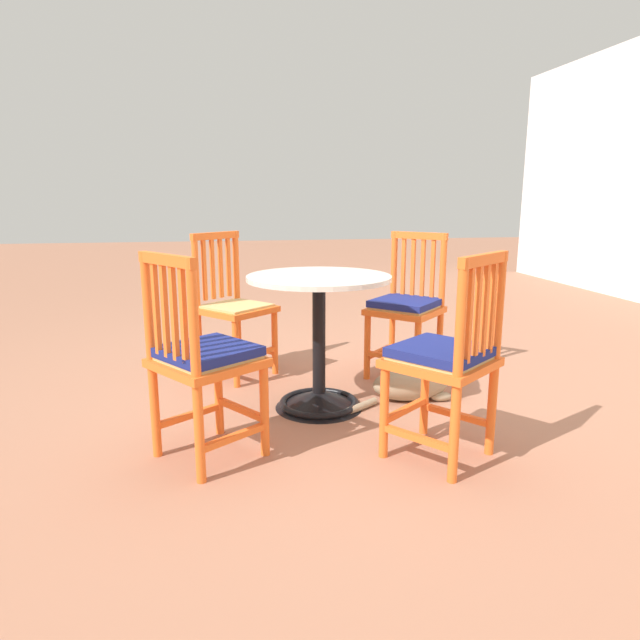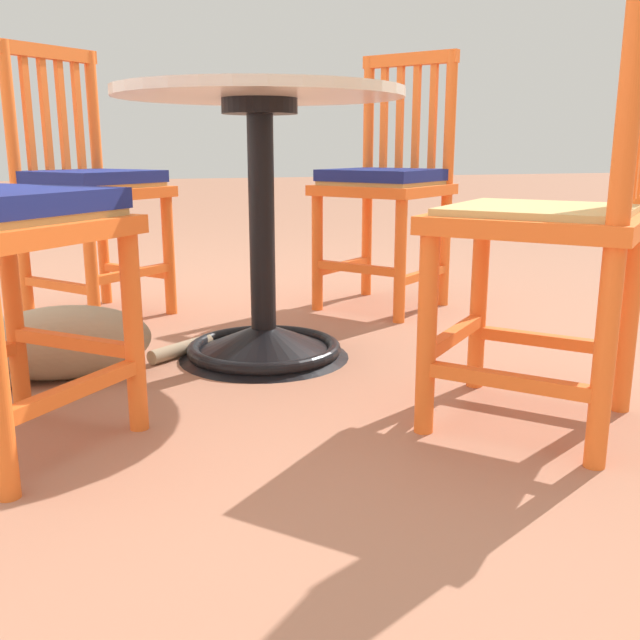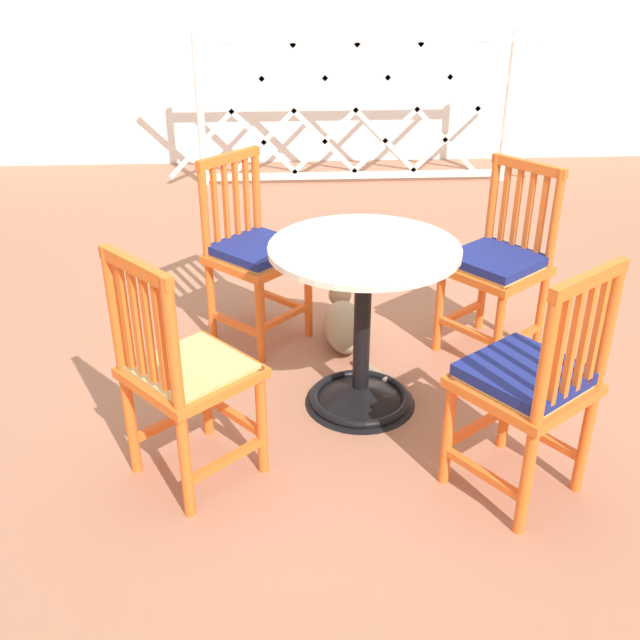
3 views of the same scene
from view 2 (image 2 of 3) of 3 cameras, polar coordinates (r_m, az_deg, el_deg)
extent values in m
plane|color=#A36B51|center=(2.01, -3.47, -3.18)|extent=(24.00, 24.00, 0.00)
cone|color=black|center=(2.02, -4.49, -1.59)|extent=(0.48, 0.48, 0.10)
torus|color=black|center=(2.03, -4.48, -2.27)|extent=(0.44, 0.44, 0.04)
cylinder|color=black|center=(1.96, -4.66, 7.52)|extent=(0.07, 0.07, 0.66)
cylinder|color=black|center=(1.96, -4.85, 16.66)|extent=(0.20, 0.20, 0.04)
cylinder|color=silver|center=(1.96, -4.87, 17.61)|extent=(0.76, 0.76, 0.02)
cylinder|color=orange|center=(2.57, -12.00, 5.41)|extent=(0.04, 0.04, 0.45)
cylinder|color=orange|center=(2.35, -17.83, 4.28)|extent=(0.04, 0.04, 0.45)
cylinder|color=orange|center=(2.80, -17.28, 10.48)|extent=(0.04, 0.04, 0.91)
cylinder|color=orange|center=(2.60, -23.08, 9.81)|extent=(0.04, 0.04, 0.91)
cube|color=orange|center=(2.71, -14.48, 3.85)|extent=(0.28, 0.23, 0.03)
cube|color=orange|center=(2.49, -20.19, 2.63)|extent=(0.28, 0.23, 0.03)
cube|color=orange|center=(2.47, -14.70, 3.61)|extent=(0.23, 0.28, 0.03)
cube|color=orange|center=(2.56, -17.68, 9.69)|extent=(0.56, 0.56, 0.04)
cube|color=tan|center=(2.56, -17.72, 10.18)|extent=(0.49, 0.49, 0.02)
cube|color=orange|center=(2.76, -18.73, 15.02)|extent=(0.03, 0.03, 0.39)
cube|color=orange|center=(2.72, -19.88, 14.97)|extent=(0.03, 0.03, 0.39)
cube|color=orange|center=(2.67, -21.07, 14.90)|extent=(0.03, 0.03, 0.39)
cube|color=orange|center=(2.63, -22.29, 14.83)|extent=(0.03, 0.03, 0.39)
cube|color=orange|center=(2.71, -20.86, 19.36)|extent=(0.26, 0.32, 0.04)
cube|color=navy|center=(2.56, -17.76, 10.85)|extent=(0.51, 0.51, 0.04)
cylinder|color=orange|center=(1.74, -23.30, 0.76)|extent=(0.04, 0.04, 0.45)
cylinder|color=orange|center=(1.51, -14.70, -0.44)|extent=(0.04, 0.04, 0.45)
cube|color=orange|center=(1.41, -18.92, -5.29)|extent=(0.26, 0.26, 0.03)
cube|color=orange|center=(1.63, -19.16, -1.67)|extent=(0.26, 0.26, 0.03)
cylinder|color=orange|center=(1.46, 8.55, -0.60)|extent=(0.04, 0.04, 0.45)
cylinder|color=orange|center=(1.77, 12.57, 1.75)|extent=(0.04, 0.04, 0.45)
cylinder|color=orange|center=(1.34, 22.69, 7.23)|extent=(0.04, 0.04, 0.91)
cube|color=orange|center=(1.43, 14.78, -4.72)|extent=(0.27, 0.25, 0.03)
cube|color=orange|center=(1.75, 17.73, -1.58)|extent=(0.27, 0.25, 0.03)
cube|color=orange|center=(1.63, 10.67, -1.20)|extent=(0.25, 0.27, 0.03)
cube|color=orange|center=(1.54, 17.14, 7.50)|extent=(0.56, 0.56, 0.04)
cube|color=tan|center=(1.53, 17.19, 8.32)|extent=(0.49, 0.49, 0.02)
cube|color=orange|center=(1.40, 23.94, 16.60)|extent=(0.03, 0.03, 0.39)
cylinder|color=orange|center=(2.40, 6.43, 5.04)|extent=(0.04, 0.04, 0.45)
cylinder|color=orange|center=(2.58, -0.22, 5.72)|extent=(0.04, 0.04, 0.45)
cylinder|color=orange|center=(2.68, 10.15, 10.75)|extent=(0.04, 0.04, 0.91)
cylinder|color=orange|center=(2.84, 3.83, 11.08)|extent=(0.04, 0.04, 0.91)
cube|color=orange|center=(2.56, 8.22, 3.61)|extent=(0.22, 0.29, 0.03)
cube|color=orange|center=(2.73, 1.85, 4.36)|extent=(0.22, 0.29, 0.03)
cube|color=orange|center=(2.49, 2.97, 4.15)|extent=(0.29, 0.22, 0.03)
cube|color=orange|center=(2.61, 5.07, 10.33)|extent=(0.56, 0.56, 0.04)
cube|color=tan|center=(2.61, 5.08, 10.81)|extent=(0.49, 0.49, 0.02)
cube|color=orange|center=(2.71, 9.00, 15.59)|extent=(0.03, 0.03, 0.39)
cube|color=orange|center=(2.74, 7.68, 15.61)|extent=(0.03, 0.03, 0.39)
cube|color=orange|center=(2.77, 6.39, 15.62)|extent=(0.03, 0.03, 0.39)
cube|color=orange|center=(2.81, 5.13, 15.62)|extent=(0.03, 0.03, 0.39)
cube|color=orange|center=(2.77, 7.17, 19.95)|extent=(0.33, 0.25, 0.04)
cube|color=navy|center=(2.61, 5.10, 11.47)|extent=(0.50, 0.50, 0.04)
ellipsoid|color=#9E896B|center=(1.94, -19.79, -1.70)|extent=(0.20, 0.44, 0.19)
ellipsoid|color=silver|center=(1.94, -22.71, -2.21)|extent=(0.15, 0.18, 0.14)
cylinder|color=#9E896B|center=(2.07, -11.02, -2.28)|extent=(0.16, 0.20, 0.04)
camera|label=1|loc=(4.87, -7.58, 20.02)|focal=31.30mm
camera|label=3|loc=(3.70, 49.15, 28.35)|focal=41.13mm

